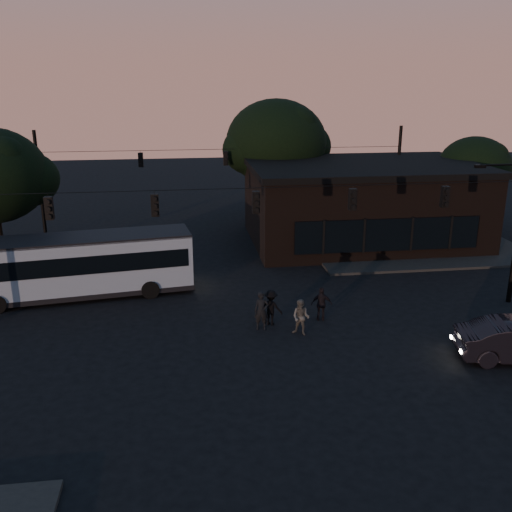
{
  "coord_description": "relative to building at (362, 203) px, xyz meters",
  "views": [
    {
      "loc": [
        -3.43,
        -20.99,
        10.97
      ],
      "look_at": [
        0.0,
        4.0,
        3.0
      ],
      "focal_mm": 40.0,
      "sensor_mm": 36.0,
      "label": 1
    }
  ],
  "objects": [
    {
      "name": "building",
      "position": [
        0.0,
        0.0,
        0.0
      ],
      "size": [
        15.4,
        10.41,
        5.4
      ],
      "color": "black",
      "rests_on": "ground"
    },
    {
      "name": "bus",
      "position": [
        -17.64,
        -8.21,
        -0.9
      ],
      "size": [
        11.67,
        4.18,
        3.21
      ],
      "rotation": [
        0.0,
        0.0,
        0.14
      ],
      "color": "gray",
      "rests_on": "ground"
    },
    {
      "name": "pedestrian_a",
      "position": [
        -8.96,
        -13.51,
        -1.82
      ],
      "size": [
        0.71,
        0.53,
        1.79
      ],
      "primitive_type": "imported",
      "rotation": [
        0.0,
        0.0,
        -0.17
      ],
      "color": "black",
      "rests_on": "ground"
    },
    {
      "name": "pedestrian_b",
      "position": [
        -7.32,
        -14.32,
        -1.89
      ],
      "size": [
        1.01,
        0.95,
        1.64
      ],
      "primitive_type": "imported",
      "rotation": [
        0.0,
        0.0,
        -0.56
      ],
      "color": "#464540",
      "rests_on": "ground"
    },
    {
      "name": "ground",
      "position": [
        -9.0,
        -15.97,
        -2.71
      ],
      "size": [
        120.0,
        120.0,
        0.0
      ],
      "primitive_type": "plane",
      "color": "black",
      "rests_on": "ground"
    },
    {
      "name": "sidewalk_far_right",
      "position": [
        3.0,
        -1.97,
        -2.63
      ],
      "size": [
        14.0,
        10.0,
        0.15
      ],
      "primitive_type": "cube",
      "color": "black",
      "rests_on": "ground"
    },
    {
      "name": "tree_behind",
      "position": [
        -5.0,
        6.03,
        3.48
      ],
      "size": [
        7.6,
        7.6,
        9.43
      ],
      "color": "black",
      "rests_on": "ground"
    },
    {
      "name": "pedestrian_c",
      "position": [
        -6.04,
        -12.94,
        -1.88
      ],
      "size": [
        1.02,
        0.57,
        1.65
      ],
      "primitive_type": "imported",
      "rotation": [
        0.0,
        0.0,
        2.96
      ],
      "color": "black",
      "rests_on": "ground"
    },
    {
      "name": "sidewalk_far_left",
      "position": [
        -23.0,
        -1.97,
        -2.63
      ],
      "size": [
        14.0,
        10.0,
        0.15
      ],
      "primitive_type": "cube",
      "color": "black",
      "rests_on": "ground"
    },
    {
      "name": "tree_right",
      "position": [
        9.0,
        2.03,
        1.93
      ],
      "size": [
        5.2,
        5.2,
        6.86
      ],
      "color": "black",
      "rests_on": "ground"
    },
    {
      "name": "pedestrian_d",
      "position": [
        -8.46,
        -13.05,
        -1.87
      ],
      "size": [
        1.24,
        1.04,
        1.67
      ],
      "primitive_type": "imported",
      "rotation": [
        0.0,
        0.0,
        2.68
      ],
      "color": "black",
      "rests_on": "ground"
    },
    {
      "name": "signal_rig_far",
      "position": [
        -9.0,
        4.03,
        1.5
      ],
      "size": [
        26.24,
        0.3,
        7.5
      ],
      "color": "black",
      "rests_on": "ground"
    },
    {
      "name": "signal_rig_near",
      "position": [
        -9.0,
        -11.97,
        1.74
      ],
      "size": [
        26.24,
        0.3,
        7.5
      ],
      "color": "black",
      "rests_on": "ground"
    }
  ]
}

